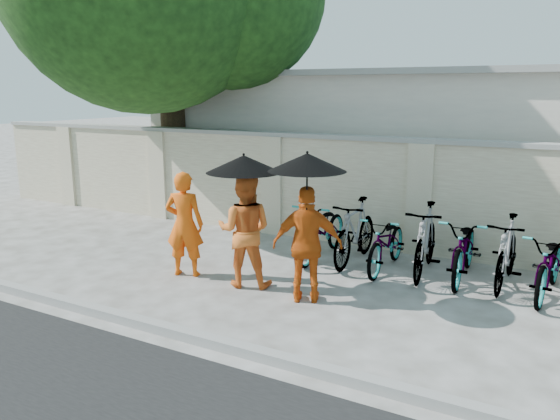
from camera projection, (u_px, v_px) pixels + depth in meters
The scene contains 16 objects.
ground at pixel (230, 288), 8.20m from camera, with size 80.00×80.00×0.00m, color #B1B0AE.
kerb at pixel (153, 326), 6.73m from camera, with size 40.00×0.16×0.12m, color gray.
compound_wall at pixel (368, 194), 10.25m from camera, with size 20.00×0.30×2.00m, color beige.
building_behind at pixel (464, 146), 12.91m from camera, with size 14.00×6.00×3.20m, color silver.
monk_left at pixel (184, 224), 8.60m from camera, with size 0.61×0.40×1.68m, color #EC560D.
monk_center at pixel (245, 231), 8.13m from camera, with size 0.83×0.65×1.72m, color orange.
parasol_center at pixel (244, 164), 7.82m from camera, with size 1.10×1.10×1.02m.
monk_right at pixel (308, 245), 7.51m from camera, with size 0.96×0.40×1.64m, color #C95110.
parasol_right at pixel (307, 162), 7.19m from camera, with size 1.05×1.05×1.17m.
bike_0 at pixel (322, 230), 9.56m from camera, with size 0.68×1.94×1.02m, color gray.
bike_1 at pixel (355, 232), 9.28m from camera, with size 0.52×1.83×1.10m, color gray.
bike_2 at pixel (387, 243), 8.92m from camera, with size 0.62×1.77×0.93m, color gray.
bike_3 at pixel (426, 240), 8.68m from camera, with size 0.54×1.90×1.14m, color gray.
bike_4 at pixel (465, 248), 8.46m from camera, with size 0.68×1.94×1.02m, color gray.
bike_5 at pixel (507, 252), 8.15m from camera, with size 0.50×1.78×1.07m, color gray.
bike_6 at pixel (551, 264), 7.75m from camera, with size 0.64×1.84×0.96m, color gray.
Camera 1 is at (4.39, -6.44, 2.91)m, focal length 35.00 mm.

